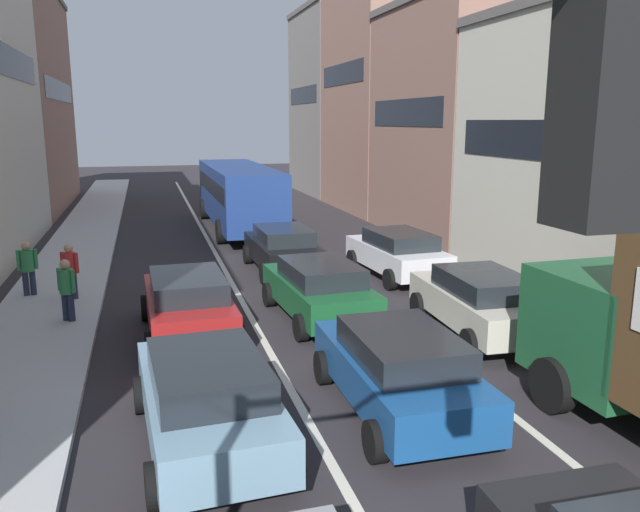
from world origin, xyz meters
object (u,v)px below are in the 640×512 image
sedan_centre_lane_second (399,369)px  wagon_left_lane_second (207,397)px  hatchback_centre_lane_third (319,288)px  sedan_right_lane_behind_truck (480,301)px  coupe_centre_lane_fourth (283,248)px  pedestrian_far_sidewalk (70,270)px  sedan_left_lane_third (188,303)px  traffic_light_pole (41,485)px  wagon_right_lane_far (398,252)px  bus_mid_queue_primary (239,191)px  pedestrian_near_kerb (67,288)px  pedestrian_mid_sidewalk (28,267)px

sedan_centre_lane_second → wagon_left_lane_second: bearing=95.6°
hatchback_centre_lane_third → sedan_right_lane_behind_truck: 3.91m
coupe_centre_lane_fourth → pedestrian_far_sidewalk: size_ratio=2.61×
sedan_centre_lane_second → sedan_left_lane_third: size_ratio=0.99×
traffic_light_pole → hatchback_centre_lane_third: (4.40, 12.86, -3.02)m
sedan_centre_lane_second → hatchback_centre_lane_third: 5.40m
sedan_centre_lane_second → coupe_centre_lane_fourth: size_ratio=0.99×
hatchback_centre_lane_third → wagon_right_lane_far: size_ratio=1.00×
pedestrian_far_sidewalk → bus_mid_queue_primary: bearing=178.9°
traffic_light_pole → pedestrian_near_kerb: (-1.61, 13.94, -2.87)m
pedestrian_near_kerb → sedan_left_lane_third: bearing=-79.3°
bus_mid_queue_primary → hatchback_centre_lane_third: bearing=179.7°
sedan_right_lane_behind_truck → wagon_right_lane_far: (0.25, 5.66, 0.00)m
wagon_right_lane_far → bus_mid_queue_primary: (-3.58, 10.21, 0.96)m
wagon_left_lane_second → pedestrian_near_kerb: bearing=18.4°
sedan_centre_lane_second → pedestrian_far_sidewalk: pedestrian_far_sidewalk is taller
traffic_light_pole → pedestrian_mid_sidewalk: (-2.91, 16.67, -2.87)m
sedan_centre_lane_second → sedan_left_lane_third: bearing=32.9°
hatchback_centre_lane_third → pedestrian_far_sidewalk: bearing=59.4°
traffic_light_pole → pedestrian_far_sidewalk: 16.34m
hatchback_centre_lane_third → bus_mid_queue_primary: size_ratio=0.42×
wagon_right_lane_far → pedestrian_far_sidewalk: size_ratio=2.66×
sedan_centre_lane_second → sedan_right_lane_behind_truck: same height
sedan_right_lane_behind_truck → sedan_left_lane_third: bearing=78.4°
hatchback_centre_lane_third → bus_mid_queue_primary: 13.85m
sedan_centre_lane_second → coupe_centre_lane_fourth: bearing=-1.0°
sedan_right_lane_behind_truck → bus_mid_queue_primary: bearing=14.2°
pedestrian_mid_sidewalk → wagon_right_lane_far: bearing=-99.3°
sedan_right_lane_behind_truck → pedestrian_near_kerb: (-9.34, 3.14, 0.15)m
sedan_right_lane_behind_truck → pedestrian_far_sidewalk: 10.81m
pedestrian_far_sidewalk → pedestrian_mid_sidewalk: bearing=-91.4°
sedan_right_lane_behind_truck → pedestrian_far_sidewalk: bearing=63.6°
sedan_centre_lane_second → sedan_right_lane_behind_truck: bearing=-45.1°
hatchback_centre_lane_third → pedestrian_far_sidewalk: size_ratio=2.65×
pedestrian_near_kerb → pedestrian_far_sidewalk: size_ratio=1.00×
coupe_centre_lane_fourth → pedestrian_mid_sidewalk: (-7.51, -1.47, 0.15)m
hatchback_centre_lane_third → pedestrian_mid_sidewalk: pedestrian_mid_sidewalk is taller
wagon_left_lane_second → hatchback_centre_lane_third: same height
wagon_right_lane_far → bus_mid_queue_primary: bearing=15.5°
wagon_left_lane_second → hatchback_centre_lane_third: size_ratio=1.00×
bus_mid_queue_primary → pedestrian_far_sidewalk: (-6.14, -10.68, -0.81)m
pedestrian_mid_sidewalk → pedestrian_near_kerb: bearing=-162.9°
wagon_left_lane_second → pedestrian_mid_sidewalk: size_ratio=2.65×
pedestrian_near_kerb → sedan_right_lane_behind_truck: bearing=-69.3°
sedan_left_lane_third → pedestrian_mid_sidewalk: 5.87m
wagon_right_lane_far → sedan_centre_lane_second: bearing=154.1°
hatchback_centre_lane_third → sedan_left_lane_third: 3.28m
sedan_right_lane_behind_truck → pedestrian_mid_sidewalk: (-10.64, 5.87, 0.15)m
bus_mid_queue_primary → pedestrian_near_kerb: size_ratio=6.33×
hatchback_centre_lane_third → sedan_centre_lane_second: bearing=175.6°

